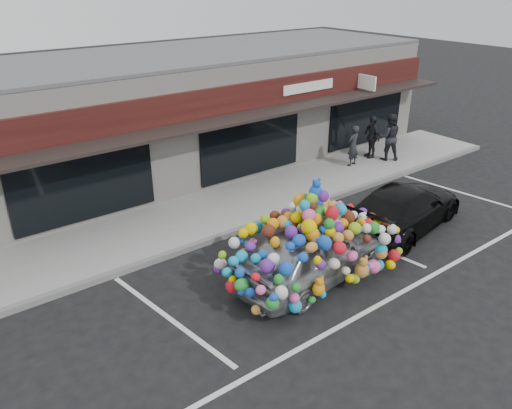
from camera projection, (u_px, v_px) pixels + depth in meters
ground at (285, 274)px, 12.64m from camera, size 90.00×90.00×0.00m
shop_building at (134, 119)px, 17.82m from camera, size 24.00×7.20×4.31m
sidewalk at (202, 216)px, 15.50m from camera, size 26.00×3.00×0.15m
kerb at (229, 234)px, 14.41m from camera, size 26.00×0.18×0.16m
parking_stripe_left at (169, 318)px, 11.03m from camera, size 0.73×4.37×0.01m
parking_stripe_mid at (355, 238)px, 14.31m from camera, size 0.73×4.37×0.01m
parking_stripe_right at (462, 193)px, 17.26m from camera, size 0.73×4.37×0.01m
lane_line at (409, 288)px, 12.07m from camera, size 14.00×0.12×0.01m
toy_car at (314, 246)px, 12.08m from camera, size 3.16×4.83×2.72m
black_sedan at (403, 207)px, 14.60m from camera, size 2.73×4.99×1.37m
pedestrian_a at (353, 146)px, 19.00m from camera, size 0.63×0.47×1.57m
pedestrian_b at (389, 137)px, 19.53m from camera, size 1.15×1.11×1.86m
pedestrian_c at (372, 137)px, 19.84m from camera, size 1.07×0.69×1.70m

